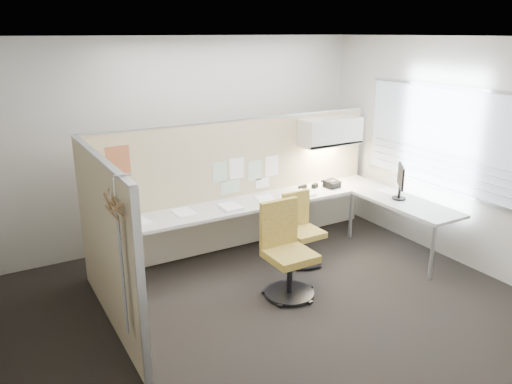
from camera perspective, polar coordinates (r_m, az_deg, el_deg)
floor at (r=5.56m, az=1.01°, el=-13.00°), size 5.50×4.50×0.01m
ceiling at (r=4.77m, az=1.21°, el=17.37°), size 5.50×4.50×0.01m
wall_back at (r=6.95m, az=-8.59°, el=5.65°), size 5.50×0.02×2.80m
wall_front at (r=3.40m, az=21.36°, el=-8.61°), size 5.50×0.02×2.80m
wall_right at (r=6.78m, az=21.46°, el=4.31°), size 0.02×4.50×2.80m
window_pane at (r=6.74m, az=21.47°, el=5.53°), size 0.01×2.80×1.30m
partition_back at (r=6.73m, az=-1.97°, el=0.82°), size 4.10×0.06×1.75m
partition_left at (r=5.08m, az=-16.70°, el=-5.77°), size 0.06×2.20×1.75m
desk at (r=6.61m, az=2.92°, el=-2.00°), size 4.00×2.07×0.73m
overhead_bin at (r=7.13m, az=8.47°, el=6.87°), size 0.90×0.36×0.38m
task_light_strip at (r=7.17m, az=8.39°, el=5.22°), size 0.60×0.06×0.02m
pinned_papers at (r=6.69m, az=-1.24°, el=2.14°), size 1.01×0.00×0.47m
poster at (r=5.99m, az=-15.49°, el=3.45°), size 0.28×0.00×0.35m
chair_left at (r=5.60m, az=3.48°, el=-6.99°), size 0.56×0.56×1.06m
chair_right at (r=6.40m, az=5.19°, el=-4.50°), size 0.48×0.48×0.90m
monitor at (r=6.79m, az=16.19°, el=1.34°), size 0.29×0.36×0.46m
phone at (r=7.17m, az=8.64°, el=0.92°), size 0.24×0.23×0.12m
stapler at (r=7.06m, az=5.35°, el=0.57°), size 0.14×0.06×0.05m
tape_dispenser at (r=7.12m, az=6.74°, el=0.71°), size 0.12×0.10×0.06m
coat_hook at (r=4.12m, az=-15.71°, el=-3.11°), size 0.18×0.45×1.36m
paper_stack_0 at (r=5.95m, az=-13.40°, el=-3.34°), size 0.29×0.34×0.03m
paper_stack_1 at (r=6.17m, az=-8.27°, el=-2.30°), size 0.24×0.31×0.02m
paper_stack_2 at (r=6.26m, az=-2.96°, el=-1.74°), size 0.24×0.31×0.04m
paper_stack_3 at (r=6.59m, az=1.04°, el=-0.79°), size 0.29×0.34×0.01m
paper_stack_4 at (r=6.82m, az=5.39°, el=-0.18°), size 0.28×0.34×0.03m
paper_stack_5 at (r=7.11m, az=14.95°, el=0.02°), size 0.25×0.31×0.02m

